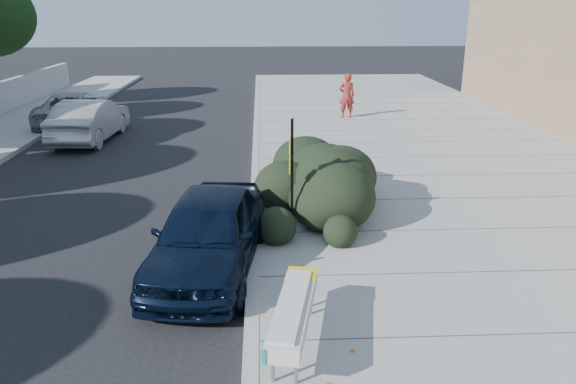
% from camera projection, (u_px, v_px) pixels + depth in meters
% --- Properties ---
extents(ground, '(120.00, 120.00, 0.00)m').
position_uv_depth(ground, '(253.00, 285.00, 9.91)').
color(ground, black).
rests_on(ground, ground).
extents(sidewalk_near, '(11.20, 50.00, 0.15)m').
position_uv_depth(sidewalk_near, '(466.00, 188.00, 14.88)').
color(sidewalk_near, gray).
rests_on(sidewalk_near, ground).
extents(curb_near, '(0.22, 50.00, 0.17)m').
position_uv_depth(curb_near, '(255.00, 191.00, 14.62)').
color(curb_near, '#9E9E99').
rests_on(curb_near, ground).
extents(bench, '(0.89, 2.27, 0.67)m').
position_uv_depth(bench, '(293.00, 311.00, 7.74)').
color(bench, gray).
rests_on(bench, sidewalk_near).
extents(bike_rack, '(0.30, 0.69, 1.06)m').
position_uv_depth(bike_rack, '(280.00, 182.00, 13.01)').
color(bike_rack, black).
rests_on(bike_rack, sidewalk_near).
extents(sign_post, '(0.10, 0.28, 2.43)m').
position_uv_depth(sign_post, '(291.00, 170.00, 11.31)').
color(sign_post, black).
rests_on(sign_post, sidewalk_near).
extents(hedge, '(2.90, 4.84, 1.71)m').
position_uv_depth(hedge, '(318.00, 173.00, 12.98)').
color(hedge, black).
rests_on(hedge, sidewalk_near).
extents(sedan_navy, '(2.32, 4.58, 1.50)m').
position_uv_depth(sedan_navy, '(208.00, 233.00, 10.21)').
color(sedan_navy, black).
rests_on(sedan_navy, ground).
extents(wagon_silver, '(1.87, 4.65, 1.50)m').
position_uv_depth(wagon_silver, '(90.00, 120.00, 20.26)').
color(wagon_silver, '#A1A2A6').
rests_on(wagon_silver, ground).
extents(suv_silver, '(2.70, 5.12, 1.37)m').
position_uv_depth(suv_silver, '(73.00, 108.00, 22.95)').
color(suv_silver, gray).
rests_on(suv_silver, ground).
extents(pedestrian, '(0.68, 0.45, 1.85)m').
position_uv_depth(pedestrian, '(347.00, 96.00, 23.61)').
color(pedestrian, maroon).
rests_on(pedestrian, sidewalk_near).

